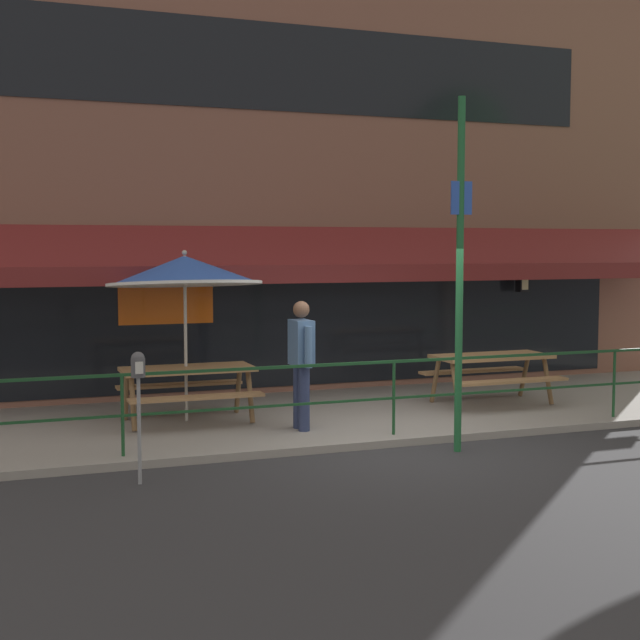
{
  "coord_description": "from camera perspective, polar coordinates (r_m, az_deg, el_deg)",
  "views": [
    {
      "loc": [
        -4.82,
        -10.02,
        2.53
      ],
      "look_at": [
        -0.54,
        1.6,
        1.5
      ],
      "focal_mm": 50.0,
      "sensor_mm": 36.0,
      "label": 1
    }
  ],
  "objects": [
    {
      "name": "patio_umbrella_left",
      "position": [
        12.4,
        -8.65,
        3.08
      ],
      "size": [
        2.14,
        2.14,
        2.38
      ],
      "color": "#B7B2A8",
      "rests_on": "patio_deck"
    },
    {
      "name": "pedestrian_walking",
      "position": [
        11.76,
        -1.2,
        -2.44
      ],
      "size": [
        0.25,
        0.62,
        1.71
      ],
      "color": "navy",
      "rests_on": "patio_deck"
    },
    {
      "name": "restaurant_building",
      "position": [
        15.09,
        -1.57,
        9.71
      ],
      "size": [
        15.0,
        1.6,
        7.73
      ],
      "color": "brown",
      "rests_on": "ground"
    },
    {
      "name": "ground_plane",
      "position": [
        11.4,
        5.37,
        -8.09
      ],
      "size": [
        120.0,
        120.0,
        0.0
      ],
      "primitive_type": "plane",
      "color": "#2D2D30"
    },
    {
      "name": "picnic_table_centre",
      "position": [
        13.94,
        10.93,
        -2.85
      ],
      "size": [
        1.8,
        1.42,
        0.76
      ],
      "color": "#997047",
      "rests_on": "patio_deck"
    },
    {
      "name": "street_sign_pole",
      "position": [
        10.96,
        8.93,
        3.06
      ],
      "size": [
        0.28,
        0.09,
        4.32
      ],
      "color": "#1E6033",
      "rests_on": "ground"
    },
    {
      "name": "picnic_table_left",
      "position": [
        12.42,
        -8.46,
        -3.74
      ],
      "size": [
        1.8,
        1.42,
        0.76
      ],
      "color": "#997047",
      "rests_on": "patio_deck"
    },
    {
      "name": "patio_railing",
      "position": [
        11.52,
        4.75,
        -3.9
      ],
      "size": [
        13.84,
        0.04,
        0.97
      ],
      "color": "#194723",
      "rests_on": "patio_deck"
    },
    {
      "name": "parking_meter_near",
      "position": [
        9.6,
        -11.56,
        -3.62
      ],
      "size": [
        0.15,
        0.16,
        1.42
      ],
      "color": "gray",
      "rests_on": "ground"
    },
    {
      "name": "patio_deck",
      "position": [
        13.19,
        1.59,
        -6.09
      ],
      "size": [
        15.0,
        4.0,
        0.1
      ],
      "primitive_type": "cube",
      "color": "gray",
      "rests_on": "ground"
    }
  ]
}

